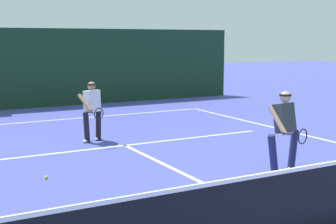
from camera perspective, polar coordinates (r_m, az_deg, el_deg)
court_line_baseline_far at (r=16.14m, az=-11.61°, el=-0.80°), size 9.74×0.10×0.01m
court_line_service at (r=11.92m, az=-5.15°, el=-3.99°), size 7.94×0.10×0.01m
court_line_centre at (r=9.22m, az=2.67°, el=-7.74°), size 0.10×6.40×0.01m
tennis_net at (r=6.66m, az=17.30°, el=-9.98°), size 10.67×0.09×1.11m
player_near at (r=9.59m, az=13.72°, el=-1.90°), size 0.96×0.89×1.62m
player_far at (r=12.34m, az=-9.03°, el=0.36°), size 0.67×0.90×1.55m
tennis_ball at (r=9.36m, az=-14.32°, el=-7.55°), size 0.07×0.07×0.07m
back_fence_windscreen at (r=19.08m, az=-14.60°, el=5.11°), size 16.80×0.12×3.03m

